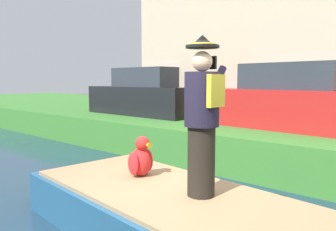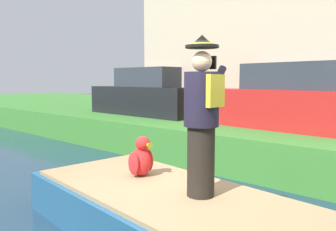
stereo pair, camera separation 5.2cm
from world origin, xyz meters
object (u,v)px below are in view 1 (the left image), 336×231
parked_car_dark (147,95)px  parrot_plush (141,159)px  boat (168,214)px  parked_car_red (288,101)px  person_pirate (202,117)px

parked_car_dark → parrot_plush: bearing=-136.0°
boat → parked_car_dark: (4.80, 5.13, 1.16)m
boat → parrot_plush: 0.91m
parrot_plush → parked_car_dark: size_ratio=0.14×
boat → parrot_plush: bearing=73.8°
parked_car_dark → boat: bearing=-133.1°
parked_car_red → parked_car_dark: (0.00, 4.67, 0.00)m
parked_car_dark → person_pirate: bearing=-130.2°
person_pirate → parrot_plush: 1.31m
person_pirate → parrot_plush: size_ratio=3.25×
boat → parked_car_red: parked_car_red is taller
parked_car_red → boat: bearing=-174.5°
person_pirate → parked_car_dark: size_ratio=0.46×
parrot_plush → boat: bearing=-106.2°
boat → person_pirate: 1.31m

